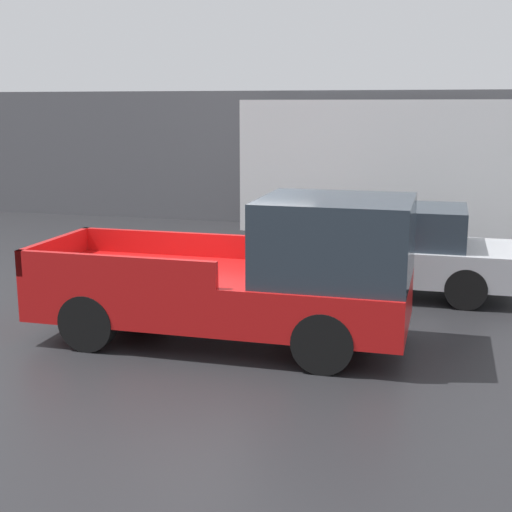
# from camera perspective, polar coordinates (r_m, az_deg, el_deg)

# --- Properties ---
(ground_plane) EXTENTS (60.00, 60.00, 0.00)m
(ground_plane) POSITION_cam_1_polar(r_m,az_deg,el_deg) (10.88, -2.95, -6.38)
(ground_plane) COLOR #232326
(building_wall) EXTENTS (28.00, 0.15, 3.82)m
(building_wall) POSITION_cam_1_polar(r_m,az_deg,el_deg) (20.55, 6.06, 7.71)
(building_wall) COLOR #56565B
(building_wall) RESTS_ON ground
(pickup_truck) EXTENTS (5.43, 2.05, 2.18)m
(pickup_truck) POSITION_cam_1_polar(r_m,az_deg,el_deg) (10.24, 0.03, -1.61)
(pickup_truck) COLOR red
(pickup_truck) RESTS_ON ground
(car) EXTENTS (4.82, 1.94, 1.62)m
(car) POSITION_cam_1_polar(r_m,az_deg,el_deg) (13.42, 10.31, 0.62)
(car) COLOR #B7BABF
(car) RESTS_ON ground
(delivery_truck) EXTENTS (8.58, 2.59, 3.54)m
(delivery_truck) POSITION_cam_1_polar(r_m,az_deg,el_deg) (17.63, 12.07, 6.71)
(delivery_truck) COLOR white
(delivery_truck) RESTS_ON ground
(newspaper_box) EXTENTS (0.45, 0.40, 1.04)m
(newspaper_box) POSITION_cam_1_polar(r_m,az_deg,el_deg) (20.20, 19.78, 3.02)
(newspaper_box) COLOR gold
(newspaper_box) RESTS_ON ground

